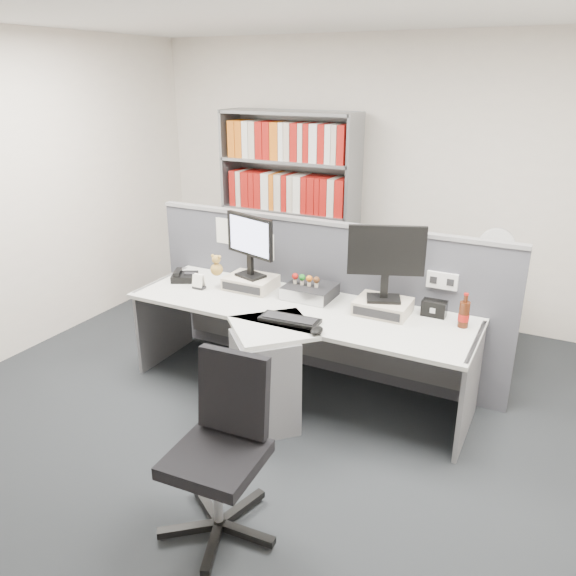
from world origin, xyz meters
The scene contains 21 objects.
ground centered at (0.00, 0.00, 0.00)m, with size 5.50×5.50×0.00m, color #2A2E32.
room_shell centered at (0.00, 0.00, 1.79)m, with size 5.04×5.54×2.72m.
partition centered at (0.00, 1.25, 0.65)m, with size 3.00×0.08×1.27m.
desk centered at (0.00, 0.60, 0.46)m, with size 2.60×1.20×0.72m.
monitor_riser_left centered at (-0.50, 0.98, 0.77)m, with size 0.38×0.31×0.10m.
monitor_riser_right centered at (0.60, 0.98, 0.77)m, with size 0.38×0.31×0.10m.
monitor_left centered at (-0.50, 0.98, 1.12)m, with size 0.48×0.21×0.50m.
monitor_right centered at (0.60, 0.98, 1.15)m, with size 0.51×0.24×0.55m.
desktop_pc centered at (0.00, 1.02, 0.77)m, with size 0.36×0.33×0.10m.
figurines centered at (-0.03, 1.00, 0.87)m, with size 0.23×0.05×0.09m.
keyboard centered at (0.07, 0.54, 0.73)m, with size 0.43×0.19×0.03m.
mouse centered at (0.32, 0.44, 0.74)m, with size 0.08×0.12×0.05m, color black.
desk_phone centered at (-1.09, 0.89, 0.75)m, with size 0.26×0.26×0.09m.
desk_calendar centered at (-0.87, 0.79, 0.77)m, with size 0.10×0.07×0.12m.
plush_toy centered at (-0.76, 0.88, 0.89)m, with size 0.10×0.10×0.17m.
speaker centered at (0.94, 1.10, 0.78)m, with size 0.17×0.09×0.11m, color black.
cola_bottle centered at (1.16, 1.00, 0.81)m, with size 0.07×0.07×0.24m.
shelving_unit centered at (-0.90, 2.44, 0.98)m, with size 1.41×0.40×2.00m.
filing_cabinet centered at (1.20, 1.99, 0.35)m, with size 0.45×0.61×0.70m.
desk_fan centered at (1.20, 1.99, 1.00)m, with size 0.29×0.17×0.48m.
office_chair centered at (0.26, -0.61, 0.52)m, with size 0.62×0.64×0.97m.
Camera 1 is at (1.69, -2.66, 2.33)m, focal length 35.28 mm.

